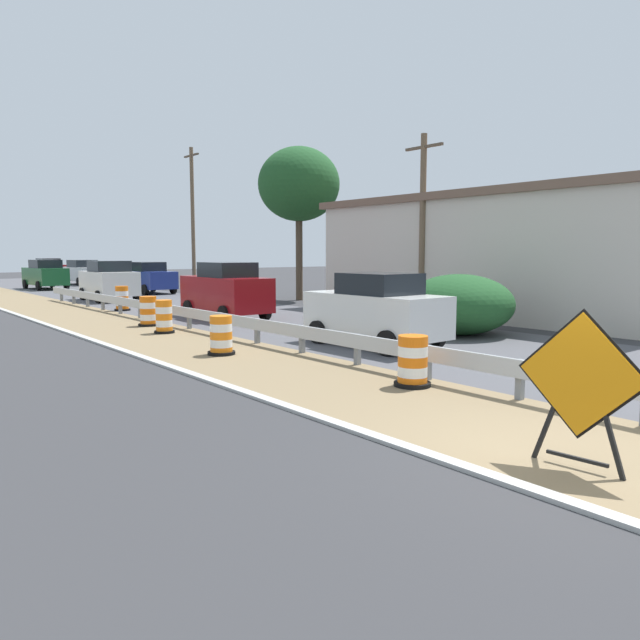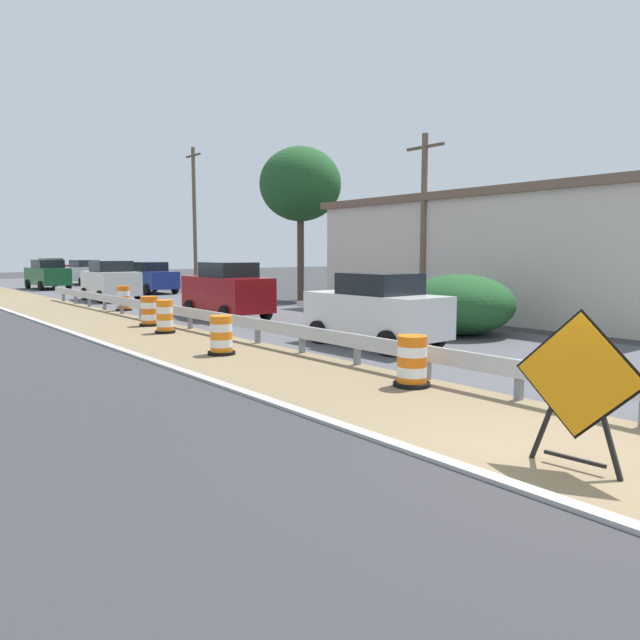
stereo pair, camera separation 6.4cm
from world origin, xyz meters
The scene contains 21 objects.
ground_plane centered at (0.00, 0.00, 0.00)m, with size 160.00×160.00×0.00m, color #333335.
median_dirt_strip centered at (0.56, 0.00, 0.00)m, with size 3.51×120.00×0.01m, color #7F6B4C.
curb_near_edge centered at (-1.30, 0.00, 0.00)m, with size 0.20×120.00×0.11m, color #ADADA8.
warning_sign_diamond centered at (-0.27, -0.20, 1.04)m, with size 0.17×1.52×1.89m.
traffic_barrel_nearest centered at (1.49, 3.93, 0.43)m, with size 0.70×0.70×0.97m.
traffic_barrel_close centered at (0.45, 9.29, 0.43)m, with size 0.69×0.69×0.97m.
traffic_barrel_mid centered at (1.04, 13.88, 0.47)m, with size 0.63×0.63×1.04m.
traffic_barrel_far centered at (1.41, 15.96, 0.46)m, with size 0.70×0.70×1.02m.
traffic_barrel_farther centered at (2.73, 21.84, 0.48)m, with size 0.67×0.67×1.07m.
car_lead_near_lane centered at (4.33, 40.14, 1.01)m, with size 2.16×4.62×2.03m.
car_trailing_near_lane centered at (8.19, 53.87, 1.00)m, with size 2.07×4.58×1.99m.
car_lead_far_lane centered at (4.24, 27.62, 1.05)m, with size 2.27×4.24×2.09m.
car_mid_far_lane centered at (8.22, 31.82, 0.97)m, with size 2.10×4.39×1.93m.
car_trailing_far_lane centered at (4.35, 7.83, 0.99)m, with size 1.99×4.06×1.98m.
car_distant_a centered at (8.25, 44.47, 0.97)m, with size 2.22×4.85×1.94m.
car_distant_b centered at (4.71, 16.37, 1.07)m, with size 2.05×4.52×2.15m.
roadside_shop_near centered at (15.12, 10.61, 2.41)m, with size 8.67×15.08×4.81m.
utility_pole_near centered at (10.91, 11.97, 3.67)m, with size 0.24×1.80×7.03m.
utility_pole_mid centered at (11.01, 31.18, 4.71)m, with size 0.24×1.80×9.09m.
bush_roadside centered at (7.97, 7.87, 0.93)m, with size 3.35×3.35×1.86m, color #1E4C23.
tree_roadside centered at (12.13, 21.48, 6.02)m, with size 4.25×4.25×7.96m.
Camera 1 is at (-6.82, -3.49, 2.52)m, focal length 33.25 mm.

